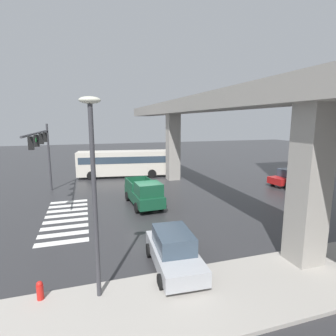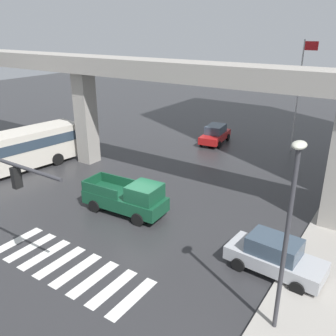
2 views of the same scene
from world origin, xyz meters
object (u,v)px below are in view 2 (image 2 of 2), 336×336
at_px(sedan_silver, 275,256).
at_px(flagpole, 300,89).
at_px(sedan_red, 215,134).
at_px(street_lamp_near_corner, 289,221).
at_px(pickup_truck, 129,198).
at_px(city_bus, 12,150).

distance_m(sedan_silver, flagpole, 19.02).
xyz_separation_m(sedan_red, sedan_silver, (11.16, -16.10, 0.00)).
height_order(sedan_red, street_lamp_near_corner, street_lamp_near_corner).
xyz_separation_m(pickup_truck, sedan_red, (-2.18, 15.44, -0.14)).
height_order(sedan_red, flagpole, flagpole).
height_order(pickup_truck, city_bus, city_bus).
distance_m(city_bus, sedan_silver, 20.61).
bearing_deg(flagpole, sedan_silver, -76.36).
bearing_deg(sedan_silver, pickup_truck, 175.80).
bearing_deg(city_bus, sedan_silver, -2.56).
relative_size(sedan_silver, flagpole, 0.46).
height_order(pickup_truck, sedan_red, pickup_truck).
bearing_deg(flagpole, sedan_red, -165.04).
relative_size(pickup_truck, flagpole, 0.55).
distance_m(sedan_silver, street_lamp_near_corner, 5.07).
bearing_deg(city_bus, street_lamp_near_corner, -10.90).
bearing_deg(sedan_silver, flagpole, 103.64).
bearing_deg(flagpole, street_lamp_near_corner, -75.45).
distance_m(city_bus, sedan_red, 17.89).
height_order(city_bus, sedan_red, city_bus).
height_order(sedan_silver, street_lamp_near_corner, street_lamp_near_corner).
relative_size(pickup_truck, sedan_silver, 1.18).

